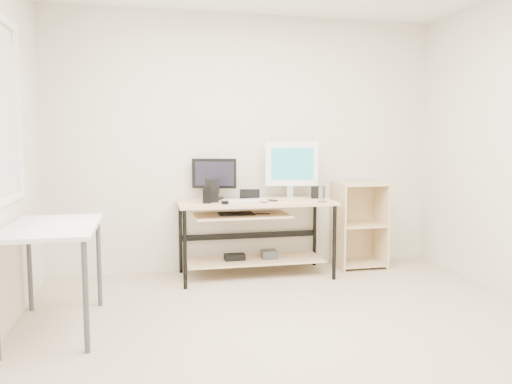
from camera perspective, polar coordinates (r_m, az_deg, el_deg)
The scene contains 16 objects.
room at distance 3.21m, azimuth 3.75°, elevation 5.60°, with size 4.01×4.01×2.62m.
desk at distance 4.88m, azimuth -0.37°, elevation -3.46°, with size 1.50×0.65×0.75m.
side_table at distance 3.76m, azimuth -22.22°, elevation -4.69°, with size 0.60×1.00×0.75m.
shelf_unit at distance 5.41m, azimuth 11.57°, elevation -3.58°, with size 0.50×0.40×0.90m.
black_monitor at distance 4.96m, azimuth -4.79°, elevation 1.83°, with size 0.43×0.18×0.40m.
white_imac at distance 5.08m, azimuth 4.10°, elevation 3.07°, with size 0.54×0.17×0.57m.
keyboard at distance 4.83m, azimuth -1.35°, elevation -0.93°, with size 0.44×0.12×0.02m, color white.
mouse at distance 4.69m, azimuth 0.91°, elevation -0.99°, with size 0.07×0.12×0.04m, color #AAAAAF.
center_speaker at distance 4.95m, azimuth -0.73°, elevation -0.27°, with size 0.20×0.09×0.10m, color black.
speaker_left at distance 4.74m, azimuth -5.04°, elevation 0.21°, with size 0.13×0.13×0.22m.
speaker_right at distance 5.10m, azimuth 6.92°, elevation -0.01°, with size 0.10×0.10×0.12m, color black.
audio_controller at distance 4.65m, azimuth -5.66°, elevation -0.41°, with size 0.07×0.05×0.15m, color black.
volume_puck at distance 4.59m, azimuth -3.55°, elevation -1.22°, with size 0.07×0.07×0.03m, color black.
smartphone at distance 4.83m, azimuth 1.86°, elevation -0.96°, with size 0.07×0.12×0.01m, color black.
coaster at distance 4.76m, azimuth 7.59°, elevation -1.14°, with size 0.10×0.10×0.01m, color #A5764A.
drinking_glass at distance 4.75m, azimuth 7.60°, elevation -0.21°, with size 0.07×0.07×0.15m, color white.
Camera 1 is at (-1.03, -3.04, 1.34)m, focal length 35.00 mm.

